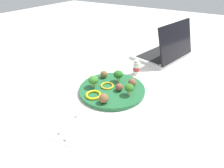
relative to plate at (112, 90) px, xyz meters
The scene contains 16 objects.
ground_plane 0.01m from the plate, ahead, with size 4.00×4.00×0.00m, color silver.
plate is the anchor object (origin of this frame).
broccoli_floret_center 0.09m from the plate, 114.59° to the left, with size 0.04×0.04×0.05m.
broccoli_floret_mid_right 0.09m from the plate, 94.15° to the right, with size 0.04×0.04×0.05m.
broccoli_floret_back_left 0.08m from the plate, ahead, with size 0.04×0.04×0.05m.
meatball_front_left 0.10m from the plate, 54.19° to the left, with size 0.03×0.03×0.03m, color brown.
meatball_mid_right 0.09m from the plate, 47.21° to the right, with size 0.03×0.03×0.03m, color brown.
meatball_center 0.04m from the plate, 82.23° to the right, with size 0.03×0.03×0.03m, color brown.
meatball_back_left 0.11m from the plate, 165.09° to the right, with size 0.04×0.04×0.04m, color brown.
pepper_ring_center 0.10m from the plate, 160.14° to the left, with size 0.06×0.06×0.01m, color yellow.
pepper_ring_far_rim 0.03m from the plate, 79.69° to the left, with size 0.06×0.06×0.01m, color yellow.
napkin 0.24m from the plate, behind, with size 0.17×0.12×0.01m, color white.
fork 0.24m from the plate, behind, with size 0.12×0.04×0.01m.
knife 0.23m from the plate, behind, with size 0.15×0.04×0.01m.
yogurt_bottle 0.20m from the plate, ahead, with size 0.03×0.03×0.07m.
laptop 0.48m from the plate, ahead, with size 0.36×0.29×0.21m.
Camera 1 is at (-0.58, -0.36, 0.45)m, focal length 30.67 mm.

